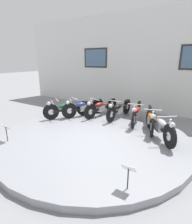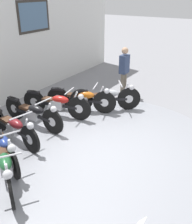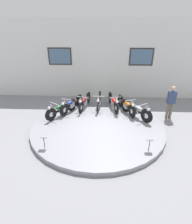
% 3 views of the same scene
% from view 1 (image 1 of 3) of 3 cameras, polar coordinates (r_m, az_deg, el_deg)
% --- Properties ---
extents(ground_plane, '(60.00, 60.00, 0.00)m').
position_cam_1_polar(ground_plane, '(5.67, -0.64, -8.67)').
color(ground_plane, gray).
extents(display_platform, '(5.81, 5.81, 0.17)m').
position_cam_1_polar(display_platform, '(5.63, -0.64, -7.88)').
color(display_platform, gray).
rests_on(display_platform, ground_plane).
extents(back_wall, '(14.00, 0.22, 4.58)m').
position_cam_1_polar(back_wall, '(8.75, 14.12, 15.33)').
color(back_wall, silver).
rests_on(back_wall, ground_plane).
extents(motorcycle_green, '(1.18, 1.65, 0.79)m').
position_cam_1_polar(motorcycle_green, '(7.10, -9.49, 1.12)').
color(motorcycle_green, black).
rests_on(motorcycle_green, display_platform).
extents(motorcycle_blue, '(0.86, 1.84, 0.79)m').
position_cam_1_polar(motorcycle_blue, '(7.27, -4.20, 1.71)').
color(motorcycle_blue, black).
rests_on(motorcycle_blue, display_platform).
extents(motorcycle_maroon, '(0.57, 1.94, 0.79)m').
position_cam_1_polar(motorcycle_maroon, '(7.23, 1.63, 1.62)').
color(motorcycle_maroon, black).
rests_on(motorcycle_maroon, display_platform).
extents(motorcycle_black, '(0.54, 1.98, 0.79)m').
position_cam_1_polar(motorcycle_black, '(7.01, 7.54, 1.02)').
color(motorcycle_black, black).
rests_on(motorcycle_black, display_platform).
extents(motorcycle_red, '(0.58, 1.98, 0.80)m').
position_cam_1_polar(motorcycle_red, '(6.62, 13.05, -0.12)').
color(motorcycle_red, black).
rests_on(motorcycle_red, display_platform).
extents(motorcycle_orange, '(0.74, 1.91, 0.80)m').
position_cam_1_polar(motorcycle_orange, '(6.11, 17.46, -1.92)').
color(motorcycle_orange, black).
rests_on(motorcycle_orange, display_platform).
extents(motorcycle_silver, '(1.24, 1.65, 0.81)m').
position_cam_1_polar(motorcycle_silver, '(5.51, 20.03, -4.12)').
color(motorcycle_silver, black).
rests_on(motorcycle_silver, display_platform).
extents(info_placard_front_left, '(0.26, 0.11, 0.51)m').
position_cam_1_polar(info_placard_front_left, '(5.61, -27.33, -4.94)').
color(info_placard_front_left, '#333338').
rests_on(info_placard_front_left, display_platform).
extents(info_placard_front_centre, '(0.26, 0.11, 0.51)m').
position_cam_1_polar(info_placard_front_centre, '(3.30, 10.52, -18.51)').
color(info_placard_front_centre, '#333338').
rests_on(info_placard_front_centre, display_platform).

